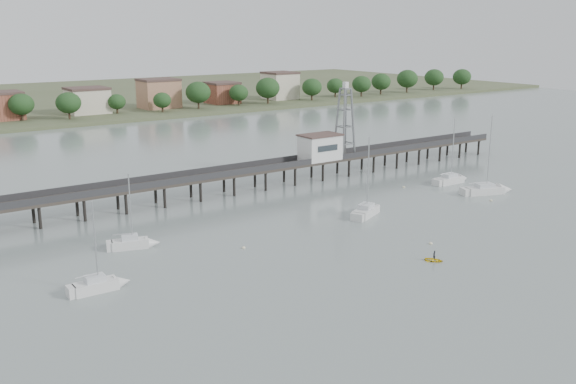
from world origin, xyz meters
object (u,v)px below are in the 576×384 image
sailboat_c (369,210)px  yellow_dinghy (434,261)px  pier (212,177)px  sailboat_a (104,285)px  sailboat_e (454,179)px  sailboat_b (137,243)px  lattice_tower (345,123)px  sailboat_d (492,190)px

sailboat_c → yellow_dinghy: 23.37m
sailboat_c → yellow_dinghy: size_ratio=5.70×
pier → sailboat_a: sailboat_a is taller
pier → sailboat_c: size_ratio=10.74×
pier → sailboat_e: size_ratio=10.89×
sailboat_a → yellow_dinghy: sailboat_a is taller
sailboat_c → sailboat_b: size_ratio=1.24×
yellow_dinghy → lattice_tower: bearing=30.3°
sailboat_d → sailboat_c: bearing=-166.4°
sailboat_a → sailboat_c: sailboat_c is taller
pier → lattice_tower: bearing=0.0°
yellow_dinghy → sailboat_c: bearing=36.6°
sailboat_a → sailboat_b: bearing=53.6°
pier → yellow_dinghy: 47.67m
sailboat_b → yellow_dinghy: size_ratio=4.60×
lattice_tower → sailboat_c: bearing=-121.9°
sailboat_b → yellow_dinghy: bearing=-25.8°
sailboat_c → pier: bearing=96.9°
pier → sailboat_c: sailboat_c is taller
sailboat_d → sailboat_c: (-28.24, 3.12, 0.01)m
sailboat_e → sailboat_d: bearing=-94.3°
lattice_tower → pier: bearing=-180.0°
sailboat_b → yellow_dinghy: 41.21m
sailboat_a → yellow_dinghy: 42.47m
lattice_tower → sailboat_b: size_ratio=1.38×
sailboat_d → sailboat_a: (-75.83, -2.75, 0.02)m
sailboat_c → sailboat_b: bearing=145.4°
yellow_dinghy → sailboat_e: bearing=4.7°
sailboat_a → sailboat_c: (47.59, 5.87, -0.01)m
lattice_tower → sailboat_e: bearing=-53.4°
sailboat_e → sailboat_c: (-29.13, -6.77, -0.00)m
sailboat_d → sailboat_b: bearing=-168.0°
pier → lattice_tower: 32.34m
sailboat_d → sailboat_c: sailboat_d is taller
lattice_tower → sailboat_e: (13.55, -18.26, -10.46)m
sailboat_d → sailboat_c: size_ratio=1.12×
sailboat_e → yellow_dinghy: bearing=-141.7°
sailboat_e → sailboat_c: size_ratio=0.99×
lattice_tower → sailboat_b: 58.20m
lattice_tower → sailboat_d: (12.66, -28.16, -10.47)m
sailboat_c → sailboat_b: (-38.47, 6.15, 0.01)m
pier → sailboat_e: sailboat_e is taller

